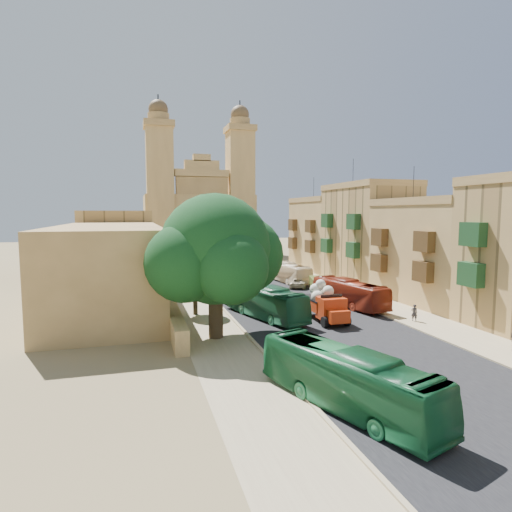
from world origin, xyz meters
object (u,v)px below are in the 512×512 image
street_tree_b (182,264)px  olive_pickup (318,285)px  street_tree_a (195,278)px  street_tree_d (167,252)px  car_dkblue (208,264)px  pedestrian_a (414,313)px  red_truck (325,303)px  car_white_b (247,268)px  ficus_tree (216,253)px  church (198,214)px  car_white_a (219,278)px  pedestrian_c (365,299)px  street_tree_c (173,258)px  car_blue_a (268,307)px  car_blue_b (207,256)px  bus_green_north (264,301)px  bus_red_east (349,293)px  bus_green_south (347,379)px  bus_cream_east (288,273)px  car_cream (298,283)px

street_tree_b → olive_pickup: street_tree_b is taller
street_tree_a → street_tree_d: (0.00, 36.00, -0.73)m
street_tree_d → car_dkblue: size_ratio=1.07×
olive_pickup → pedestrian_a: (2.27, -15.88, -0.07)m
red_truck → car_white_b: size_ratio=1.97×
ficus_tree → red_truck: 11.79m
church → car_white_a: 48.85m
red_truck → olive_pickup: size_ratio=1.39×
car_white_b → pedestrian_c: (5.09, -29.14, 0.24)m
pedestrian_c → street_tree_c: bearing=-124.5°
church → ficus_tree: size_ratio=3.24×
car_blue_a → car_blue_b: size_ratio=0.85×
church → bus_green_north: size_ratio=3.38×
street_tree_c → bus_red_east: street_tree_c is taller
bus_green_south → bus_green_north: bus_green_south is taller
red_truck → bus_red_east: (4.90, 4.61, -0.19)m
street_tree_d → ficus_tree: bearing=-89.2°
pedestrian_a → car_white_a: bearing=-45.1°
red_truck → car_white_a: 24.72m
bus_red_east → car_blue_a: size_ratio=3.09×
bus_cream_east → red_truck: bearing=71.5°
street_tree_c → car_blue_a: 26.34m
church → bus_red_east: bearing=-85.1°
pedestrian_a → street_tree_b: bearing=-27.6°
street_tree_d → car_dkblue: street_tree_d is taller
pedestrian_c → bus_green_south: bearing=-11.5°
street_tree_c → car_blue_b: (9.13, 24.36, -2.44)m
car_white_a → pedestrian_c: 23.09m
car_white_b → car_white_a: bearing=41.4°
street_tree_d → pedestrian_c: (17.50, -37.17, -2.04)m
red_truck → street_tree_b: bearing=122.2°
street_tree_a → pedestrian_a: (18.57, -7.88, -2.78)m
street_tree_a → olive_pickup: (16.30, 8.00, -2.71)m
bus_green_south → pedestrian_a: bearing=25.9°
street_tree_a → bus_red_east: street_tree_a is taller
church → car_blue_b: church is taller
olive_pickup → bus_green_north: bearing=-133.5°
church → street_tree_a: bearing=-98.5°
ficus_tree → pedestrian_a: ficus_tree is taller
street_tree_b → bus_green_south: (4.49, -33.80, -1.95)m
street_tree_a → street_tree_c: bearing=90.0°
street_tree_a → bus_cream_east: (15.10, 15.54, -2.16)m
bus_green_south → car_blue_a: 20.68m
street_tree_c → car_cream: size_ratio=1.03×
red_truck → car_dkblue: 40.66m
street_tree_b → bus_cream_east: street_tree_b is taller
street_tree_a → olive_pickup: street_tree_a is taller
bus_red_east → pedestrian_a: size_ratio=6.58×
street_tree_c → bus_green_north: (6.00, -26.84, -1.57)m
church → car_white_b: size_ratio=11.52×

